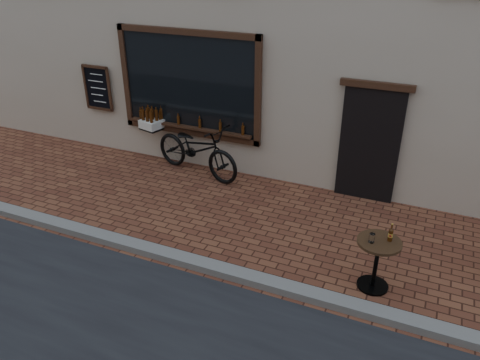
% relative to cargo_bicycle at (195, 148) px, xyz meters
% --- Properties ---
extents(ground, '(90.00, 90.00, 0.00)m').
position_rel_cargo_bicycle_xyz_m(ground, '(1.63, -3.10, -0.59)').
color(ground, '#582B1C').
rests_on(ground, ground).
extents(kerb, '(90.00, 0.25, 0.12)m').
position_rel_cargo_bicycle_xyz_m(kerb, '(1.63, -2.90, -0.53)').
color(kerb, slate).
rests_on(kerb, ground).
extents(cargo_bicycle, '(2.63, 1.30, 1.24)m').
position_rel_cargo_bicycle_xyz_m(cargo_bicycle, '(0.00, 0.00, 0.00)').
color(cargo_bicycle, black).
rests_on(cargo_bicycle, ground).
extents(bistro_table, '(0.62, 0.62, 1.07)m').
position_rel_cargo_bicycle_xyz_m(bistro_table, '(4.16, -2.29, -0.02)').
color(bistro_table, black).
rests_on(bistro_table, ground).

